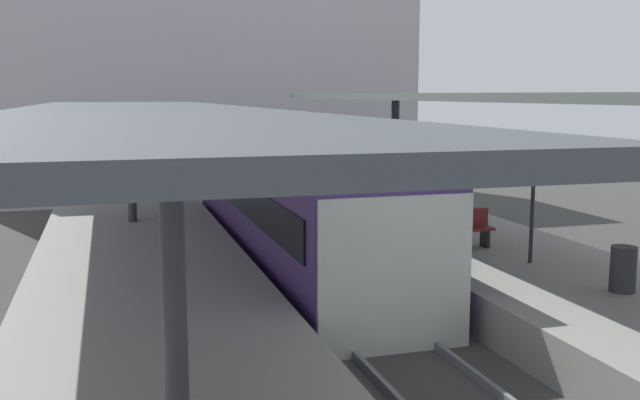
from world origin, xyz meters
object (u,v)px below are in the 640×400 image
(commuter_train, at_px, (290,201))
(platform_bench, at_px, (462,227))
(platform_sign, at_px, (533,184))
(litter_bin, at_px, (623,269))
(passenger_near_bench, at_px, (431,187))

(commuter_train, height_order, platform_bench, commuter_train)
(platform_sign, height_order, litter_bin, platform_sign)
(litter_bin, bearing_deg, platform_bench, 103.87)
(commuter_train, relative_size, litter_bin, 17.32)
(litter_bin, bearing_deg, passenger_near_bench, 89.79)
(platform_sign, xyz_separation_m, passenger_near_bench, (0.34, 5.41, -0.77))
(platform_bench, xyz_separation_m, platform_sign, (0.68, -1.67, 1.16))
(commuter_train, height_order, passenger_near_bench, commuter_train)
(platform_bench, distance_m, platform_sign, 2.14)
(platform_bench, xyz_separation_m, passenger_near_bench, (1.02, 3.75, 0.39))
(commuter_train, xyz_separation_m, passenger_near_bench, (4.14, 0.53, 0.13))
(platform_sign, relative_size, litter_bin, 2.76)
(litter_bin, xyz_separation_m, passenger_near_bench, (0.03, 7.75, 0.46))
(commuter_train, bearing_deg, platform_sign, -52.13)
(platform_bench, bearing_deg, litter_bin, -76.13)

